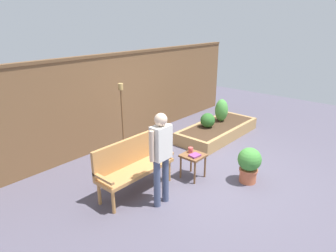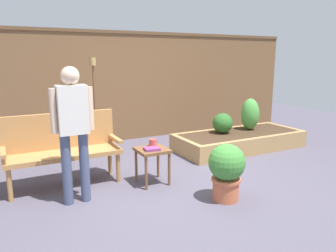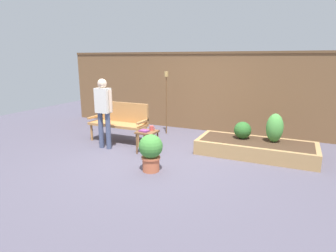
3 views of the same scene
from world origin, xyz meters
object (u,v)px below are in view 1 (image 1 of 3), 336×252
Objects in this scene: side_table at (193,159)px; book_on_table at (195,155)px; shrub_far_corner at (221,110)px; cup_on_table at (191,150)px; garden_bench at (132,162)px; tiki_torch at (122,108)px; potted_boxwood at (249,163)px; shrub_near_bench at (208,120)px; person_by_bench at (161,152)px.

book_on_table is (-0.04, -0.06, 0.10)m from side_table.
cup_on_table is at bearing -161.51° from shrub_far_corner.
tiki_torch reaches higher than garden_bench.
garden_bench is at bearing 152.81° from side_table.
shrub_near_bench is (1.29, 1.78, 0.10)m from potted_boxwood.
book_on_table is 0.12× the size of tiki_torch.
garden_bench is 2.91m from shrub_near_bench.
cup_on_table is 2.56m from shrub_far_corner.
side_table is 1.82m from tiki_torch.
potted_boxwood is at bearing -71.32° from tiki_torch.
shrub_far_corner is at bearing -14.54° from tiki_torch.
tiki_torch is 1.90m from person_by_bench.
tiki_torch reaches higher than book_on_table.
garden_bench is at bearing 138.50° from potted_boxwood.
side_table is 2.48× the size of book_on_table.
garden_bench is 3.95× the size of shrub_near_bench.
book_on_table is at bearing -30.62° from garden_bench.
tiki_torch reaches higher than person_by_bench.
shrub_far_corner is (1.93, 1.78, 0.21)m from potted_boxwood.
garden_bench is at bearing 158.42° from cup_on_table.
shrub_near_bench is 3.07m from person_by_bench.
shrub_far_corner is (0.64, 0.00, 0.12)m from shrub_near_bench.
tiki_torch is at bearing 108.68° from potted_boxwood.
side_table is 0.12m from book_on_table.
person_by_bench is (-2.86, -1.03, 0.45)m from shrub_near_bench.
side_table is 1.03m from potted_boxwood.
tiki_torch reaches higher than cup_on_table.
cup_on_table is 0.22× the size of shrub_far_corner.
potted_boxwood is 0.41× the size of tiki_torch.
shrub_far_corner reaches higher than side_table.
garden_bench reaches higher than shrub_near_bench.
garden_bench is 3.55m from shrub_far_corner.
side_table is at bearing -153.58° from shrub_near_bench.
cup_on_table is 0.19× the size of potted_boxwood.
person_by_bench is (-3.50, -1.03, 0.34)m from shrub_far_corner.
potted_boxwood is at bearing -63.25° from cup_on_table.
shrub_far_corner is (3.53, 0.37, 0.05)m from garden_bench.
tiki_torch is (-0.27, 1.69, 0.64)m from book_on_table.
shrub_near_bench is at bearing 19.84° from person_by_bench.
person_by_bench is at bearing -163.58° from shrub_far_corner.
potted_boxwood is (0.58, -0.81, -0.11)m from book_on_table.
shrub_near_bench is at bearing 26.42° from side_table.
shrub_far_corner is (2.42, 0.81, 0.07)m from cup_on_table.
shrub_near_bench is (1.78, 0.81, -0.05)m from cup_on_table.
cup_on_table is (1.10, -0.44, -0.02)m from garden_bench.
side_table is 2.05m from shrub_near_bench.
potted_boxwood is 1.82m from person_by_bench.
side_table is at bearing -118.07° from cup_on_table.
book_on_table is at bearing -120.04° from side_table.
tiki_torch is (-0.85, 2.50, 0.75)m from potted_boxwood.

